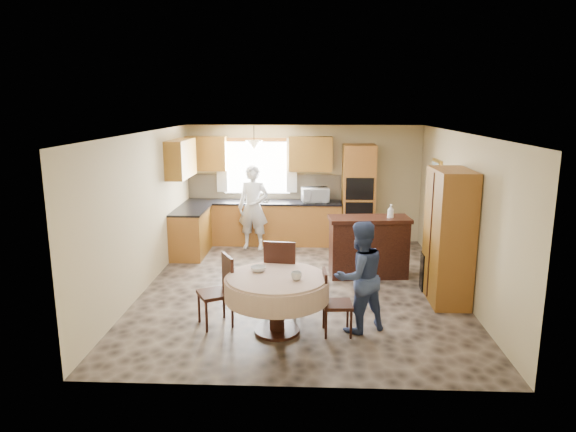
# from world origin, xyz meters

# --- Properties ---
(floor) EXTENTS (5.00, 6.00, 0.01)m
(floor) POSITION_xyz_m (0.00, 0.00, 0.00)
(floor) COLOR #705E4F
(floor) RESTS_ON ground
(ceiling) EXTENTS (5.00, 6.00, 0.01)m
(ceiling) POSITION_xyz_m (0.00, 0.00, 2.50)
(ceiling) COLOR white
(ceiling) RESTS_ON wall_back
(wall_back) EXTENTS (5.00, 0.02, 2.50)m
(wall_back) POSITION_xyz_m (0.00, 3.00, 1.25)
(wall_back) COLOR tan
(wall_back) RESTS_ON floor
(wall_front) EXTENTS (5.00, 0.02, 2.50)m
(wall_front) POSITION_xyz_m (0.00, -3.00, 1.25)
(wall_front) COLOR tan
(wall_front) RESTS_ON floor
(wall_left) EXTENTS (0.02, 6.00, 2.50)m
(wall_left) POSITION_xyz_m (-2.50, 0.00, 1.25)
(wall_left) COLOR tan
(wall_left) RESTS_ON floor
(wall_right) EXTENTS (0.02, 6.00, 2.50)m
(wall_right) POSITION_xyz_m (2.50, 0.00, 1.25)
(wall_right) COLOR tan
(wall_right) RESTS_ON floor
(window) EXTENTS (1.40, 0.03, 1.10)m
(window) POSITION_xyz_m (-1.00, 2.98, 1.60)
(window) COLOR white
(window) RESTS_ON wall_back
(curtain_left) EXTENTS (0.22, 0.02, 1.15)m
(curtain_left) POSITION_xyz_m (-1.75, 2.93, 1.65)
(curtain_left) COLOR white
(curtain_left) RESTS_ON wall_back
(curtain_right) EXTENTS (0.22, 0.02, 1.15)m
(curtain_right) POSITION_xyz_m (-0.25, 2.93, 1.65)
(curtain_right) COLOR white
(curtain_right) RESTS_ON wall_back
(base_cab_back) EXTENTS (3.30, 0.60, 0.88)m
(base_cab_back) POSITION_xyz_m (-0.85, 2.70, 0.44)
(base_cab_back) COLOR #BA6D31
(base_cab_back) RESTS_ON floor
(counter_back) EXTENTS (3.30, 0.64, 0.04)m
(counter_back) POSITION_xyz_m (-0.85, 2.70, 0.90)
(counter_back) COLOR black
(counter_back) RESTS_ON base_cab_back
(base_cab_left) EXTENTS (0.60, 1.20, 0.88)m
(base_cab_left) POSITION_xyz_m (-2.20, 1.80, 0.44)
(base_cab_left) COLOR #BA6D31
(base_cab_left) RESTS_ON floor
(counter_left) EXTENTS (0.64, 1.20, 0.04)m
(counter_left) POSITION_xyz_m (-2.20, 1.80, 0.90)
(counter_left) COLOR black
(counter_left) RESTS_ON base_cab_left
(backsplash) EXTENTS (3.30, 0.02, 0.55)m
(backsplash) POSITION_xyz_m (-0.85, 2.99, 1.18)
(backsplash) COLOR tan
(backsplash) RESTS_ON wall_back
(wall_cab_left) EXTENTS (0.85, 0.33, 0.72)m
(wall_cab_left) POSITION_xyz_m (-2.05, 2.83, 1.91)
(wall_cab_left) COLOR #AF7E2B
(wall_cab_left) RESTS_ON wall_back
(wall_cab_right) EXTENTS (0.90, 0.33, 0.72)m
(wall_cab_right) POSITION_xyz_m (0.15, 2.83, 1.91)
(wall_cab_right) COLOR #AF7E2B
(wall_cab_right) RESTS_ON wall_back
(wall_cab_side) EXTENTS (0.33, 1.20, 0.72)m
(wall_cab_side) POSITION_xyz_m (-2.33, 1.80, 1.91)
(wall_cab_side) COLOR #AF7E2B
(wall_cab_side) RESTS_ON wall_left
(oven_tower) EXTENTS (0.66, 0.62, 2.12)m
(oven_tower) POSITION_xyz_m (1.15, 2.69, 1.06)
(oven_tower) COLOR #BA6D31
(oven_tower) RESTS_ON floor
(oven_upper) EXTENTS (0.56, 0.01, 0.45)m
(oven_upper) POSITION_xyz_m (1.15, 2.38, 1.25)
(oven_upper) COLOR black
(oven_upper) RESTS_ON oven_tower
(oven_lower) EXTENTS (0.56, 0.01, 0.45)m
(oven_lower) POSITION_xyz_m (1.15, 2.38, 0.75)
(oven_lower) COLOR black
(oven_lower) RESTS_ON oven_tower
(pendant) EXTENTS (0.36, 0.36, 0.18)m
(pendant) POSITION_xyz_m (-1.00, 2.50, 2.12)
(pendant) COLOR beige
(pendant) RESTS_ON ceiling
(sideboard) EXTENTS (1.42, 0.69, 0.98)m
(sideboard) POSITION_xyz_m (1.16, 0.65, 0.49)
(sideboard) COLOR #39190F
(sideboard) RESTS_ON floor
(space_heater) EXTENTS (0.45, 0.33, 0.60)m
(space_heater) POSITION_xyz_m (2.16, 0.01, 0.30)
(space_heater) COLOR black
(space_heater) RESTS_ON floor
(cupboard) EXTENTS (0.53, 1.05, 2.00)m
(cupboard) POSITION_xyz_m (2.22, -0.42, 1.00)
(cupboard) COLOR #BA6D31
(cupboard) RESTS_ON floor
(dining_table) EXTENTS (1.35, 1.35, 0.77)m
(dining_table) POSITION_xyz_m (-0.27, -1.67, 0.60)
(dining_table) COLOR #39190F
(dining_table) RESTS_ON floor
(chair_left) EXTENTS (0.56, 0.56, 0.96)m
(chair_left) POSITION_xyz_m (-1.05, -1.44, 0.53)
(chair_left) COLOR #39190F
(chair_left) RESTS_ON floor
(chair_back) EXTENTS (0.51, 0.51, 1.08)m
(chair_back) POSITION_xyz_m (-0.25, -1.00, 0.60)
(chair_back) COLOR #39190F
(chair_back) RESTS_ON floor
(chair_right) EXTENTS (0.40, 0.40, 0.86)m
(chair_right) POSITION_xyz_m (0.44, -1.68, 0.47)
(chair_right) COLOR #39190F
(chair_right) RESTS_ON floor
(framed_picture) EXTENTS (0.06, 0.59, 0.49)m
(framed_picture) POSITION_xyz_m (2.47, 1.57, 1.69)
(framed_picture) COLOR gold
(framed_picture) RESTS_ON wall_right
(microwave) EXTENTS (0.60, 0.46, 0.30)m
(microwave) POSITION_xyz_m (0.25, 2.65, 1.07)
(microwave) COLOR silver
(microwave) RESTS_ON counter_back
(person_sink) EXTENTS (0.68, 0.50, 1.73)m
(person_sink) POSITION_xyz_m (-1.01, 2.30, 0.86)
(person_sink) COLOR silver
(person_sink) RESTS_ON floor
(person_dining) EXTENTS (0.90, 0.83, 1.48)m
(person_dining) POSITION_xyz_m (0.80, -1.55, 0.74)
(person_dining) COLOR navy
(person_dining) RESTS_ON floor
(bowl_sideboard) EXTENTS (0.24, 0.24, 0.05)m
(bowl_sideboard) POSITION_xyz_m (0.81, 0.65, 1.00)
(bowl_sideboard) COLOR #B2B2B2
(bowl_sideboard) RESTS_ON sideboard
(bottle_sideboard) EXTENTS (0.14, 0.14, 0.29)m
(bottle_sideboard) POSITION_xyz_m (1.52, 0.65, 1.13)
(bottle_sideboard) COLOR silver
(bottle_sideboard) RESTS_ON sideboard
(cup_table) EXTENTS (0.14, 0.14, 0.11)m
(cup_table) POSITION_xyz_m (-0.01, -1.80, 0.82)
(cup_table) COLOR #B2B2B2
(cup_table) RESTS_ON dining_table
(bowl_table) EXTENTS (0.21, 0.21, 0.06)m
(bowl_table) POSITION_xyz_m (-0.53, -1.48, 0.80)
(bowl_table) COLOR #B2B2B2
(bowl_table) RESTS_ON dining_table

